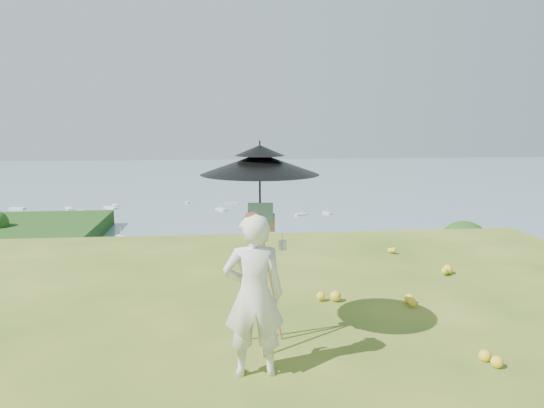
{
  "coord_description": "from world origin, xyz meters",
  "views": [
    {
      "loc": [
        0.79,
        -3.47,
        2.32
      ],
      "look_at": [
        1.56,
        4.06,
        1.08
      ],
      "focal_mm": 35.0,
      "sensor_mm": 36.0,
      "label": 1
    }
  ],
  "objects": [
    {
      "name": "shoreline_tier",
      "position": [
        0.0,
        75.0,
        -36.0
      ],
      "size": [
        170.0,
        28.0,
        8.0
      ],
      "primitive_type": "cube",
      "color": "#696354",
      "rests_on": "bay_water"
    },
    {
      "name": "bay_water",
      "position": [
        0.0,
        240.0,
        -34.0
      ],
      "size": [
        700.0,
        700.0,
        0.0
      ],
      "primitive_type": "plane",
      "color": "gray",
      "rests_on": "ground"
    },
    {
      "name": "slope_trees",
      "position": [
        0.0,
        35.0,
        -15.0
      ],
      "size": [
        110.0,
        50.0,
        6.0
      ],
      "primitive_type": null,
      "color": "#254915",
      "rests_on": "forest_slope"
    },
    {
      "name": "harbor_town",
      "position": [
        0.0,
        75.0,
        -29.5
      ],
      "size": [
        110.0,
        22.0,
        5.0
      ],
      "primitive_type": null,
      "color": "silver",
      "rests_on": "shoreline_tier"
    },
    {
      "name": "moored_boats",
      "position": [
        -12.5,
        161.0,
        -33.65
      ],
      "size": [
        140.0,
        140.0,
        0.7
      ],
      "primitive_type": null,
      "color": "silver",
      "rests_on": "bay_water"
    },
    {
      "name": "painter",
      "position": [
        1.09,
        1.06,
        0.75
      ],
      "size": [
        0.55,
        0.37,
        1.5
      ],
      "primitive_type": "imported",
      "rotation": [
        0.0,
        0.0,
        3.13
      ],
      "color": "beige",
      "rests_on": "ground"
    },
    {
      "name": "field_easel",
      "position": [
        1.2,
        1.67,
        0.75
      ],
      "size": [
        0.6,
        0.6,
        1.5
      ],
      "primitive_type": null,
      "rotation": [
        0.0,
        0.0,
        -0.06
      ],
      "color": "#9B6641",
      "rests_on": "ground"
    },
    {
      "name": "sun_umbrella",
      "position": [
        1.2,
        1.7,
        1.67
      ],
      "size": [
        1.28,
        1.28,
        0.87
      ],
      "primitive_type": null,
      "rotation": [
        0.0,
        0.0,
        0.1
      ],
      "color": "black",
      "rests_on": "field_easel"
    },
    {
      "name": "painter_cap",
      "position": [
        1.09,
        1.06,
        1.46
      ],
      "size": [
        0.2,
        0.24,
        0.1
      ],
      "primitive_type": null,
      "rotation": [
        0.0,
        0.0,
        -0.05
      ],
      "color": "#C26A70",
      "rests_on": "painter"
    }
  ]
}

